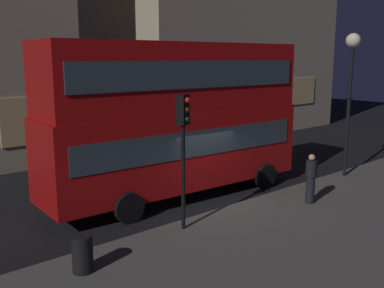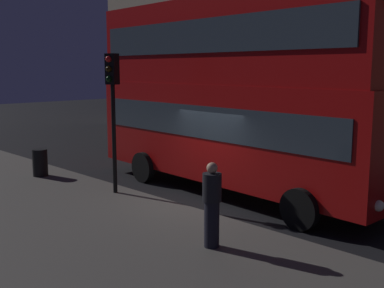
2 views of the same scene
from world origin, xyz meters
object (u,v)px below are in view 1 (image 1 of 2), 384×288
object	(u,v)px
double_decker_bus	(176,114)
litter_bin	(82,254)
street_lamp	(351,66)
traffic_light_near_kerb	(183,134)
pedestrian	(311,178)

from	to	relation	value
double_decker_bus	litter_bin	size ratio (longest dim) A/B	11.36
street_lamp	traffic_light_near_kerb	bearing A→B (deg)	-179.46
double_decker_bus	litter_bin	distance (m)	6.92
street_lamp	litter_bin	xyz separation A→B (m)	(-12.53, -0.59, -4.16)
double_decker_bus	litter_bin	bearing A→B (deg)	-145.77
double_decker_bus	pedestrian	world-z (taller)	double_decker_bus
traffic_light_near_kerb	litter_bin	size ratio (longest dim) A/B	4.40
street_lamp	litter_bin	distance (m)	13.22
traffic_light_near_kerb	street_lamp	distance (m)	9.19
traffic_light_near_kerb	litter_bin	distance (m)	4.28
traffic_light_near_kerb	street_lamp	world-z (taller)	street_lamp
traffic_light_near_kerb	pedestrian	size ratio (longest dim) A/B	2.29
traffic_light_near_kerb	litter_bin	world-z (taller)	traffic_light_near_kerb
street_lamp	pedestrian	bearing A→B (deg)	-164.73
street_lamp	litter_bin	bearing A→B (deg)	-177.29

